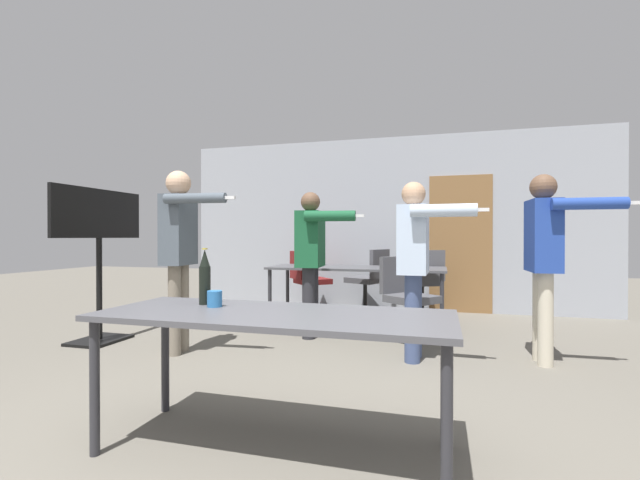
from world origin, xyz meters
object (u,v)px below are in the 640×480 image
Objects in this scene: person_center_tall at (312,251)px; office_chair_far_left at (308,283)px; person_right_polo at (545,249)px; beer_bottle at (205,278)px; office_chair_side_rolled at (424,285)px; tv_screen at (99,244)px; office_chair_far_right at (369,283)px; person_near_casual at (415,253)px; office_chair_mid_tucked at (407,301)px; person_left_plaid at (180,241)px; drink_cup at (215,299)px.

person_center_tall reaches higher than office_chair_far_left.
beer_bottle is at bearing -50.81° from person_right_polo.
office_chair_side_rolled is at bearing -152.65° from person_right_polo.
person_right_polo reaches higher than person_center_tall.
tv_screen is 1.00× the size of person_center_tall.
office_chair_far_right is at bearing 147.91° from office_chair_side_rolled.
person_near_casual is 1.73× the size of office_chair_far_right.
person_right_polo is 1.54m from office_chair_mid_tucked.
person_near_casual is 2.23m from office_chair_side_rolled.
office_chair_mid_tucked is (-1.26, 0.65, -0.61)m from person_right_polo.
office_chair_far_left is at bearing -127.54° from person_right_polo.
person_near_casual is 4.93× the size of beer_bottle.
office_chair_far_right is (-1.91, 2.08, -0.57)m from person_right_polo.
tv_screen is at bearing -32.28° from office_chair_mid_tucked.
person_right_polo is at bearing -84.42° from tv_screen.
tv_screen is 3.42m from office_chair_mid_tucked.
office_chair_mid_tucked is 1.57m from office_chair_far_right.
beer_bottle is (0.60, -3.98, 0.46)m from office_chair_far_left.
tv_screen is 1.11m from person_left_plaid.
office_chair_far_left is at bearing -33.10° from tv_screen.
office_chair_far_right is 10.36× the size of drink_cup.
office_chair_mid_tucked is 2.72× the size of beer_bottle.
person_near_casual is at bearing -4.12° from office_chair_far_left.
office_chair_mid_tucked is (-0.14, -1.32, -0.03)m from office_chair_side_rolled.
office_chair_side_rolled is (3.32, 2.40, -0.60)m from tv_screen.
person_near_casual is at bearing -114.02° from office_chair_side_rolled.
person_right_polo reaches higher than office_chair_side_rolled.
person_near_casual reaches higher than office_chair_side_rolled.
office_chair_side_rolled is 0.80m from office_chair_far_right.
beer_bottle is (-1.11, -1.77, -0.09)m from person_near_casual.
office_chair_mid_tucked is at bearing -71.10° from tv_screen.
beer_bottle is (0.06, -2.38, -0.09)m from person_center_tall.
office_chair_side_rolled is (1.18, 1.56, -0.53)m from person_center_tall.
drink_cup is (0.70, -4.05, 0.35)m from office_chair_far_left.
person_left_plaid reaches higher than person_center_tall.
person_near_casual is 1.81× the size of office_chair_mid_tucked.
office_chair_far_left is at bearing -140.24° from person_near_casual.
person_right_polo is 2.88m from office_chair_far_right.
person_near_casual is 1.00× the size of person_center_tall.
tv_screen is at bearing -86.60° from person_right_polo.
person_left_plaid reaches higher than office_chair_far_right.
tv_screen is 4.95× the size of beer_bottle.
office_chair_far_right is at bearing 146.79° from person_left_plaid.
person_center_tall is at bearing 93.83° from drink_cup.
beer_bottle is at bearing -159.00° from office_chair_far_right.
office_chair_side_rolled is at bearing 137.83° from person_center_tall.
drink_cup is at bearing -157.52° from office_chair_far_right.
tv_screen is at bearing 160.53° from office_chair_far_right.
person_center_tall is 1.80m from office_chair_far_right.
person_left_plaid is at bearing -154.76° from office_chair_side_rolled.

